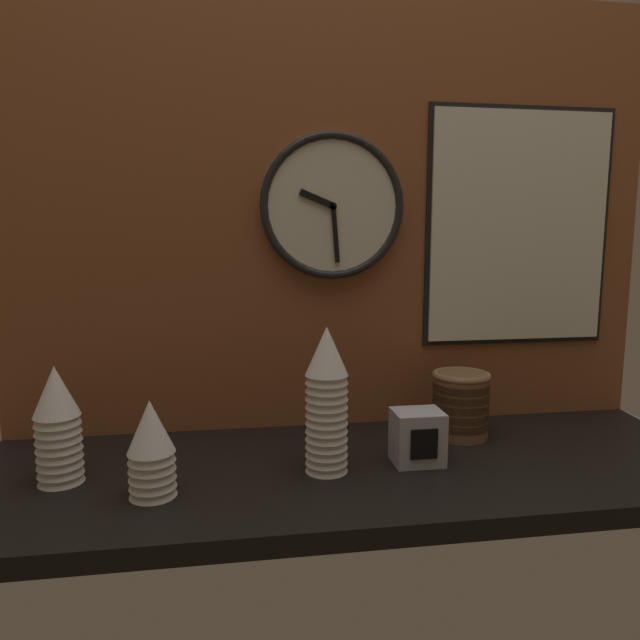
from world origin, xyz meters
TOP-DOWN VIEW (x-y plane):
  - ground_plane at (0.00, 0.00)cm, footprint 160.00×56.00cm
  - wall_tiled_back at (0.00, 26.50)cm, footprint 160.00×3.00cm
  - cup_stack_far_left at (-59.43, -1.30)cm, footprint 8.71×8.71cm
  - cup_stack_left at (-40.95, -10.10)cm, footprint 8.71×8.71cm
  - cup_stack_center at (-7.47, -3.84)cm, footprint 8.71×8.71cm
  - bowl_stack_right at (27.40, 11.41)cm, footprint 13.64×13.64cm
  - wall_clock at (-1.53, 23.47)cm, footprint 34.88×2.70cm
  - menu_board at (46.89, 24.35)cm, footprint 49.20×1.32cm
  - napkin_dispenser at (12.14, -2.62)cm, footprint 10.32×8.75cm

SIDE VIEW (x-z plane):
  - ground_plane at x=0.00cm, z-range -4.00..0.00cm
  - napkin_dispenser at x=12.14cm, z-range 0.00..11.24cm
  - bowl_stack_right at x=27.40cm, z-range 0.37..16.02cm
  - cup_stack_left at x=-40.95cm, z-range 0.00..18.17cm
  - cup_stack_far_left at x=-59.43cm, z-range 0.00..23.17cm
  - cup_stack_center at x=-7.47cm, z-range 0.00..29.84cm
  - menu_board at x=46.89cm, z-range 19.75..79.60cm
  - wall_tiled_back at x=0.00cm, z-range 0.00..105.00cm
  - wall_clock at x=-1.53cm, z-range 37.10..71.98cm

